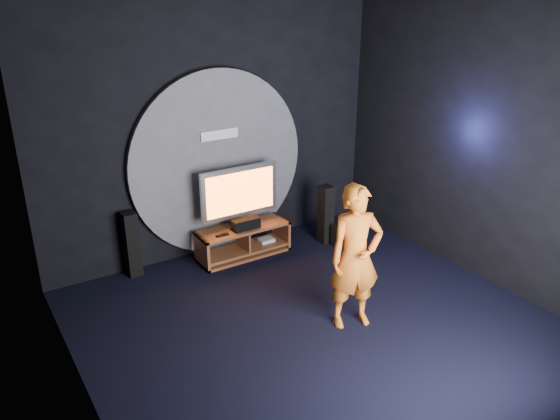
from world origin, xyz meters
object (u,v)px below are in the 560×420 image
object	(u,v)px
player	(355,257)
subwoofer	(345,236)
tower_speaker_left	(132,244)
media_console	(244,243)
tv	(240,194)
tower_speaker_right	(326,214)

from	to	relation	value
player	subwoofer	bearing A→B (deg)	70.22
tower_speaker_left	player	distance (m)	3.02
media_console	tv	bearing A→B (deg)	96.26
media_console	tower_speaker_right	world-z (taller)	tower_speaker_right
tower_speaker_left	tower_speaker_right	world-z (taller)	same
tower_speaker_right	media_console	bearing A→B (deg)	168.35
tv	player	size ratio (longest dim) A/B	0.69
media_console	tower_speaker_left	xyz separation A→B (m)	(-1.50, 0.30, 0.25)
tower_speaker_left	tower_speaker_right	distance (m)	2.81
tv	tower_speaker_right	distance (m)	1.38
tower_speaker_left	tv	bearing A→B (deg)	-8.84
tv	subwoofer	bearing A→B (deg)	-23.73
tower_speaker_left	subwoofer	distance (m)	3.03
tower_speaker_left	player	bearing A→B (deg)	-54.86
subwoofer	player	world-z (taller)	player
subwoofer	tower_speaker_right	bearing A→B (deg)	116.06
media_console	subwoofer	bearing A→B (deg)	-21.49
media_console	tower_speaker_left	distance (m)	1.55
tv	media_console	bearing A→B (deg)	-83.74
media_console	tower_speaker_left	bearing A→B (deg)	168.72
tower_speaker_left	player	world-z (taller)	player
tower_speaker_right	tower_speaker_left	bearing A→B (deg)	168.55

